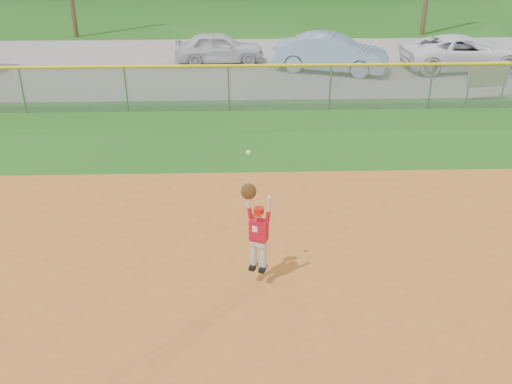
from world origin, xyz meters
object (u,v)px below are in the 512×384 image
car_blue (331,53)px  car_white_b (463,52)px  sponsor_sign (488,76)px  ballplayer (257,228)px  car_white_a (219,48)px

car_blue → car_white_b: size_ratio=0.91×
sponsor_sign → ballplayer: bearing=-128.4°
car_white_a → car_blue: car_blue is taller
ballplayer → car_white_b: bearing=58.6°
car_white_a → car_white_b: car_white_b is taller
sponsor_sign → ballplayer: (-8.26, -10.42, 0.25)m
car_blue → ballplayer: 14.81m
ballplayer → car_white_a: bearing=93.9°
car_blue → car_white_a: bearing=89.9°
sponsor_sign → ballplayer: size_ratio=0.67×
car_white_a → car_blue: size_ratio=0.84×
car_white_a → car_blue: bearing=-113.2°
car_white_b → sponsor_sign: bearing=166.7°
car_white_b → ballplayer: size_ratio=2.18×
car_blue → sponsor_sign: (4.80, -3.98, 0.13)m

